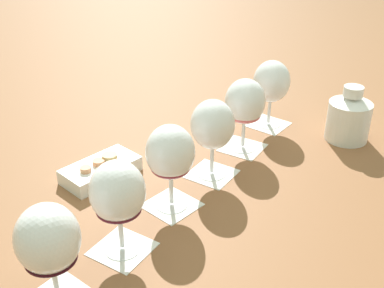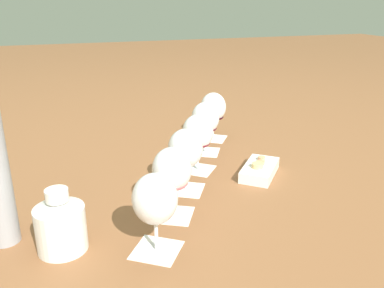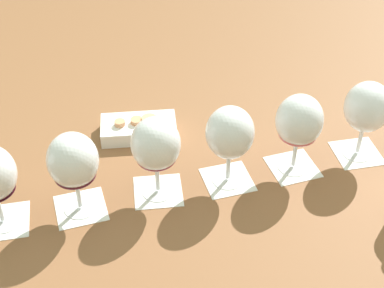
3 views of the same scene
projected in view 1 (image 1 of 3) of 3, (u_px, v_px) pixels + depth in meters
ground_plane at (195, 190)px, 1.04m from camera, size 8.00×8.00×0.00m
tasting_card_0 at (268, 124)px, 1.31m from camera, size 0.14×0.14×0.00m
tasting_card_1 at (242, 147)px, 1.20m from camera, size 0.13×0.13×0.00m
tasting_card_2 at (212, 174)px, 1.09m from camera, size 0.13×0.13×0.00m
tasting_card_3 at (172, 205)px, 0.99m from camera, size 0.14×0.14×0.00m
tasting_card_4 at (123, 249)px, 0.87m from camera, size 0.13×0.13×0.00m
wine_glass_0 at (271, 84)px, 1.26m from camera, size 0.10×0.10×0.18m
wine_glass_1 at (245, 104)px, 1.14m from camera, size 0.10×0.10×0.18m
wine_glass_2 at (213, 128)px, 1.03m from camera, size 0.10×0.10×0.18m
wine_glass_3 at (170, 155)px, 0.93m from camera, size 0.10×0.10×0.18m
wine_glass_4 at (118, 195)px, 0.81m from camera, size 0.10×0.10×0.18m
wine_glass_5 at (48, 242)px, 0.70m from camera, size 0.10×0.10×0.18m
ceramic_vase at (349, 117)px, 1.21m from camera, size 0.11×0.11×0.14m
snack_dish at (101, 170)px, 1.07m from camera, size 0.19×0.18×0.05m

